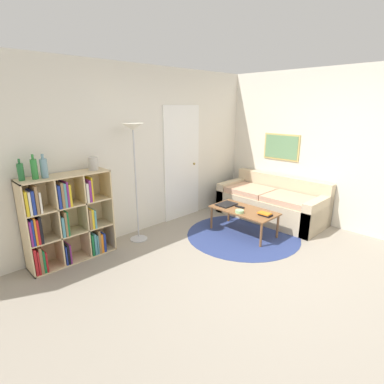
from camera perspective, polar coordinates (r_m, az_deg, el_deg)
name	(u,v)px	position (r m, az deg, el deg)	size (l,w,h in m)	color
ground_plane	(276,281)	(3.82, 15.70, -16.08)	(14.00, 14.00, 0.00)	gray
wall_back	(151,151)	(4.96, -7.84, 7.73)	(7.39, 0.11, 2.60)	silver
wall_right	(288,145)	(5.82, 17.74, 8.47)	(0.08, 5.40, 2.60)	silver
rug	(243,235)	(4.92, 9.63, -8.03)	(1.78, 1.78, 0.01)	navy
bookshelf	(65,221)	(4.23, -22.98, -5.09)	(1.11, 0.34, 1.17)	beige
floor_lamp	(134,143)	(4.38, -11.05, 9.14)	(0.31, 0.31, 1.76)	#B7B7BC
couch	(272,203)	(5.68, 15.03, -2.10)	(0.85, 1.88, 0.75)	#CCB793
coffee_table	(244,212)	(4.87, 9.84, -3.74)	(0.54, 1.05, 0.40)	brown
laptop	(226,204)	(5.04, 6.58, -2.35)	(0.32, 0.24, 0.02)	black
bowl	(240,211)	(4.70, 9.04, -3.67)	(0.13, 0.13, 0.05)	#9ED193
book_stack_on_table	(265,214)	(4.65, 13.73, -4.14)	(0.13, 0.20, 0.04)	black
remote	(240,207)	(4.94, 9.09, -2.83)	(0.06, 0.16, 0.02)	black
bottle_left	(21,172)	(3.95, -29.85, 3.39)	(0.07, 0.07, 0.25)	#236633
bottle_middle	(34,169)	(3.95, -27.85, 3.92)	(0.07, 0.07, 0.29)	#2D8438
bottle_right	(44,168)	(3.97, -26.37, 4.13)	(0.08, 0.08, 0.29)	#6B93A3
vase_on_shelf	(93,164)	(4.21, -18.32, 5.16)	(0.13, 0.13, 0.17)	#B7B2A8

